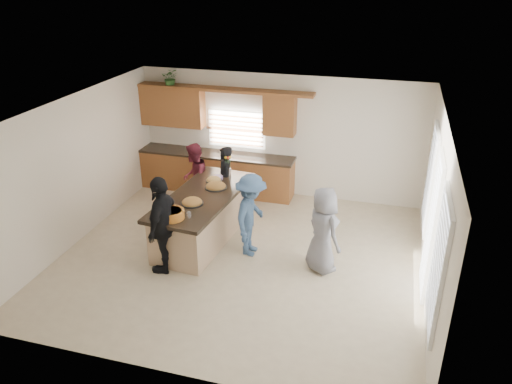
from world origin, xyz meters
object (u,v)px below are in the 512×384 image
(woman_left_back, at_px, (225,181))
(woman_left_front, at_px, (163,224))
(woman_right_back, at_px, (251,215))
(woman_left_mid, at_px, (194,178))
(salad_bowl, at_px, (172,214))
(island, at_px, (204,218))
(woman_right_front, at_px, (323,230))

(woman_left_back, height_order, woman_left_front, woman_left_front)
(woman_left_back, distance_m, woman_right_back, 1.71)
(woman_left_back, xyz_separation_m, woman_right_back, (0.98, -1.40, 0.03))
(woman_left_mid, relative_size, woman_left_front, 0.86)
(woman_left_back, bearing_deg, salad_bowl, -33.52)
(woman_left_mid, xyz_separation_m, woman_left_front, (0.37, -2.31, 0.13))
(island, distance_m, woman_right_front, 2.47)
(woman_right_back, distance_m, woman_right_front, 1.37)
(salad_bowl, distance_m, woman_left_back, 2.20)
(salad_bowl, distance_m, woman_left_front, 0.24)
(island, distance_m, woman_right_back, 1.13)
(woman_left_back, bearing_deg, woman_left_mid, -116.85)
(salad_bowl, distance_m, woman_left_mid, 2.23)
(island, xyz_separation_m, woman_right_front, (2.40, -0.46, 0.34))
(island, height_order, salad_bowl, salad_bowl)
(woman_left_back, relative_size, woman_left_mid, 1.00)
(island, bearing_deg, woman_left_back, 91.79)
(salad_bowl, height_order, woman_right_front, woman_right_front)
(woman_left_mid, distance_m, woman_right_front, 3.41)
(salad_bowl, bearing_deg, woman_right_front, 12.95)
(island, xyz_separation_m, woman_left_front, (-0.26, -1.20, 0.44))
(salad_bowl, bearing_deg, woman_left_back, 84.34)
(woman_left_mid, bearing_deg, woman_left_back, 86.16)
(island, height_order, woman_right_front, woman_right_front)
(salad_bowl, height_order, woman_left_mid, woman_left_mid)
(woman_left_mid, bearing_deg, salad_bowl, 7.57)
(woman_left_mid, height_order, woman_right_front, woman_right_front)
(salad_bowl, relative_size, woman_left_back, 0.28)
(island, xyz_separation_m, woman_left_mid, (-0.63, 1.12, 0.31))
(woman_left_back, xyz_separation_m, woman_right_front, (2.33, -1.59, 0.02))
(island, relative_size, woman_right_front, 1.77)
(woman_right_back, bearing_deg, salad_bowl, 125.97)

